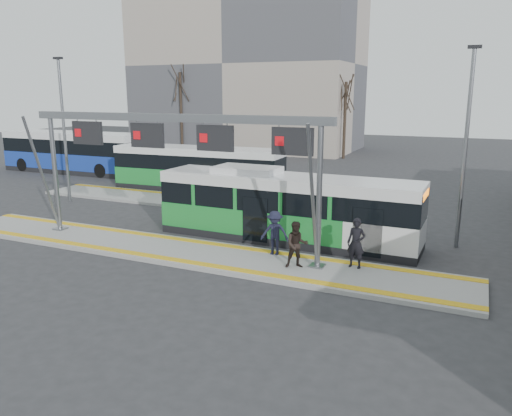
{
  "coord_description": "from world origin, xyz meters",
  "views": [
    {
      "loc": [
        10.38,
        -15.74,
        6.11
      ],
      "look_at": [
        1.92,
        3.0,
        1.36
      ],
      "focal_mm": 35.0,
      "sensor_mm": 36.0,
      "label": 1
    }
  ],
  "objects_px": {
    "gantry": "(172,142)",
    "passenger_a": "(356,243)",
    "hero_bus": "(286,208)",
    "passenger_b": "(297,245)",
    "passenger_c": "(275,233)"
  },
  "relations": [
    {
      "from": "hero_bus",
      "to": "passenger_b",
      "type": "height_order",
      "value": "hero_bus"
    },
    {
      "from": "hero_bus",
      "to": "passenger_b",
      "type": "distance_m",
      "value": 3.88
    },
    {
      "from": "passenger_b",
      "to": "passenger_c",
      "type": "xyz_separation_m",
      "value": [
        -1.25,
        1.03,
        0.01
      ]
    },
    {
      "from": "passenger_b",
      "to": "passenger_c",
      "type": "height_order",
      "value": "passenger_c"
    },
    {
      "from": "gantry",
      "to": "passenger_a",
      "type": "xyz_separation_m",
      "value": [
        7.08,
        0.53,
        -3.27
      ]
    },
    {
      "from": "gantry",
      "to": "passenger_c",
      "type": "relative_size",
      "value": 7.77
    },
    {
      "from": "hero_bus",
      "to": "passenger_c",
      "type": "distance_m",
      "value": 2.49
    },
    {
      "from": "hero_bus",
      "to": "gantry",
      "type": "bearing_deg",
      "value": -137.18
    },
    {
      "from": "gantry",
      "to": "hero_bus",
      "type": "bearing_deg",
      "value": 41.97
    },
    {
      "from": "passenger_a",
      "to": "passenger_b",
      "type": "distance_m",
      "value": 2.06
    },
    {
      "from": "gantry",
      "to": "passenger_a",
      "type": "height_order",
      "value": "gantry"
    },
    {
      "from": "gantry",
      "to": "passenger_b",
      "type": "xyz_separation_m",
      "value": [
        5.21,
        -0.32,
        -3.33
      ]
    },
    {
      "from": "hero_bus",
      "to": "passenger_a",
      "type": "bearing_deg",
      "value": -34.89
    },
    {
      "from": "gantry",
      "to": "passenger_a",
      "type": "distance_m",
      "value": 7.82
    },
    {
      "from": "passenger_a",
      "to": "passenger_b",
      "type": "relative_size",
      "value": 1.07
    }
  ]
}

